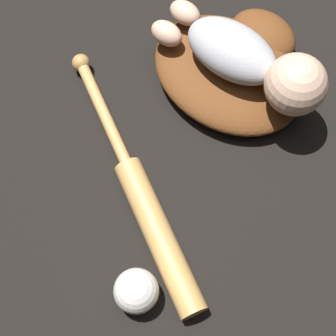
{
  "coord_description": "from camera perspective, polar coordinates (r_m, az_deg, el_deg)",
  "views": [
    {
      "loc": [
        0.49,
        -0.4,
        1.01
      ],
      "look_at": [
        0.17,
        -0.18,
        0.07
      ],
      "focal_mm": 60.0,
      "sensor_mm": 36.0,
      "label": 1
    }
  ],
  "objects": [
    {
      "name": "baseball_glove",
      "position": [
        1.17,
        6.71,
        10.18
      ],
      "size": [
        0.38,
        0.35,
        0.07
      ],
      "color": "brown",
      "rests_on": "ground"
    },
    {
      "name": "baby_figure",
      "position": [
        1.08,
        8.66,
        10.58
      ],
      "size": [
        0.36,
        0.21,
        0.12
      ],
      "color": "#B2B2B7",
      "rests_on": "baseball_glove"
    },
    {
      "name": "baseball_bat",
      "position": [
        1.04,
        -2.19,
        -4.06
      ],
      "size": [
        0.57,
        0.15,
        0.05
      ],
      "color": "tan",
      "rests_on": "ground"
    },
    {
      "name": "ground_plane",
      "position": [
        1.19,
        2.34,
        9.35
      ],
      "size": [
        6.0,
        6.0,
        0.0
      ],
      "primitive_type": "plane",
      "color": "black"
    },
    {
      "name": "baseball",
      "position": [
        0.99,
        -3.25,
        -12.37
      ],
      "size": [
        0.08,
        0.08,
        0.08
      ],
      "color": "white",
      "rests_on": "ground"
    }
  ]
}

